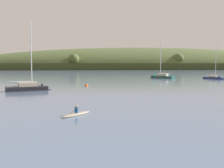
{
  "coord_description": "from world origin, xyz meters",
  "views": [
    {
      "loc": [
        -9.76,
        -3.62,
        4.46
      ],
      "look_at": [
        -3.89,
        40.01,
        1.08
      ],
      "focal_mm": 41.46,
      "sensor_mm": 36.0,
      "label": 1
    }
  ],
  "objects_px": {
    "canoe_with_paddler": "(76,114)",
    "mooring_buoy_foreground": "(86,86)",
    "sailboat_far_left": "(216,79)",
    "sailboat_outer_reach": "(160,78)",
    "sailboat_near_mooring": "(32,89)"
  },
  "relations": [
    {
      "from": "canoe_with_paddler",
      "to": "mooring_buoy_foreground",
      "type": "relative_size",
      "value": 3.35
    },
    {
      "from": "sailboat_near_mooring",
      "to": "sailboat_far_left",
      "type": "distance_m",
      "value": 56.02
    },
    {
      "from": "sailboat_far_left",
      "to": "sailboat_near_mooring",
      "type": "bearing_deg",
      "value": -78.26
    },
    {
      "from": "sailboat_near_mooring",
      "to": "canoe_with_paddler",
      "type": "distance_m",
      "value": 23.57
    },
    {
      "from": "sailboat_near_mooring",
      "to": "canoe_with_paddler",
      "type": "height_order",
      "value": "sailboat_near_mooring"
    },
    {
      "from": "canoe_with_paddler",
      "to": "sailboat_outer_reach",
      "type": "bearing_deg",
      "value": -160.62
    },
    {
      "from": "sailboat_far_left",
      "to": "mooring_buoy_foreground",
      "type": "bearing_deg",
      "value": -81.39
    },
    {
      "from": "mooring_buoy_foreground",
      "to": "canoe_with_paddler",
      "type": "bearing_deg",
      "value": -93.67
    },
    {
      "from": "sailboat_outer_reach",
      "to": "canoe_with_paddler",
      "type": "xyz_separation_m",
      "value": [
        -26.43,
        -57.33,
        -0.09
      ]
    },
    {
      "from": "sailboat_far_left",
      "to": "sailboat_outer_reach",
      "type": "xyz_separation_m",
      "value": [
        -14.8,
        7.37,
        0.03
      ]
    },
    {
      "from": "sailboat_far_left",
      "to": "sailboat_outer_reach",
      "type": "distance_m",
      "value": 16.54
    },
    {
      "from": "sailboat_outer_reach",
      "to": "mooring_buoy_foreground",
      "type": "height_order",
      "value": "sailboat_outer_reach"
    },
    {
      "from": "sailboat_outer_reach",
      "to": "canoe_with_paddler",
      "type": "relative_size",
      "value": 4.39
    },
    {
      "from": "sailboat_outer_reach",
      "to": "mooring_buoy_foreground",
      "type": "distance_m",
      "value": 36.36
    },
    {
      "from": "sailboat_far_left",
      "to": "sailboat_outer_reach",
      "type": "relative_size",
      "value": 0.87
    }
  ]
}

